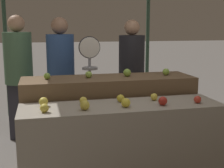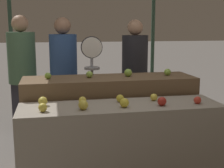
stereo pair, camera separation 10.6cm
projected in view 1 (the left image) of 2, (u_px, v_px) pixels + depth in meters
name	position (u px, v px, depth m)	size (l,w,h in m)	color
display_counter_front	(122.00, 148.00, 3.07)	(1.95, 0.55, 0.88)	gray
display_counter_back	(109.00, 122.00, 3.63)	(1.95, 0.55, 1.05)	brown
apple_front_0	(44.00, 108.00, 2.72)	(0.08, 0.08, 0.08)	gold
apple_front_1	(85.00, 105.00, 2.80)	(0.09, 0.09, 0.09)	gold
apple_front_2	(126.00, 103.00, 2.89)	(0.09, 0.09, 0.09)	gold
apple_front_3	(163.00, 101.00, 2.96)	(0.09, 0.09, 0.09)	#AD281E
apple_front_4	(198.00, 100.00, 3.05)	(0.07, 0.07, 0.07)	red
apple_front_5	(44.00, 102.00, 2.93)	(0.09, 0.09, 0.09)	gold
apple_front_6	(83.00, 101.00, 3.00)	(0.07, 0.07, 0.07)	yellow
apple_front_7	(121.00, 98.00, 3.09)	(0.08, 0.08, 0.08)	gold
apple_front_8	(154.00, 97.00, 3.16)	(0.07, 0.07, 0.07)	yellow
apple_back_0	(47.00, 76.00, 3.38)	(0.07, 0.07, 0.07)	#7AA338
apple_back_1	(89.00, 75.00, 3.48)	(0.08, 0.08, 0.08)	#8EB247
apple_back_2	(127.00, 73.00, 3.57)	(0.09, 0.09, 0.09)	#84AD3D
apple_back_3	(166.00, 72.00, 3.67)	(0.08, 0.08, 0.08)	#84AD3D
produce_scale	(90.00, 68.00, 4.05)	(0.28, 0.20, 1.49)	#99999E
person_vendor_at_scale	(61.00, 71.00, 4.30)	(0.44, 0.44, 1.74)	#2D2D38
person_customer_left	(19.00, 70.00, 4.37)	(0.51, 0.51, 1.77)	#2D2D38
person_customer_right	(132.00, 70.00, 4.63)	(0.45, 0.45, 1.71)	#2D2D38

